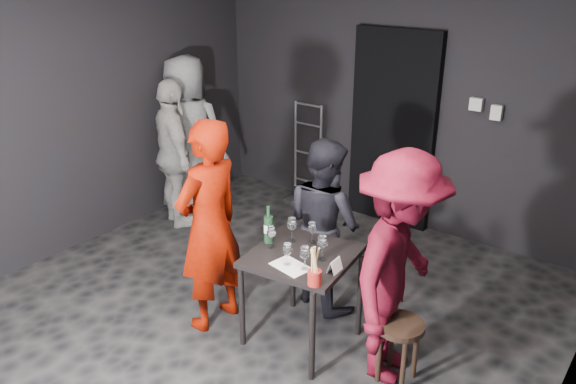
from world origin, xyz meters
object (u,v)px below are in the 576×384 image
Objects in this scene: wine_bottle at (269,228)px; breadstick_cup at (315,267)px; stool at (399,335)px; bystander_cream at (174,150)px; woman_black at (324,226)px; tasting_table at (302,265)px; hand_truck at (306,184)px; man_maroon at (399,258)px; server_red at (209,213)px; bystander_grey at (187,121)px.

wine_bottle reaches higher than breadstick_cup.
bystander_cream is at bearing 165.13° from stool.
tasting_table is at bearing 124.48° from woman_black.
hand_truck is 2.60m from wine_bottle.
man_maroon is at bearing 169.18° from woman_black.
server_red is at bearing 172.82° from bystander_cream.
server_red is 1.05× the size of man_maroon.
stool is (2.32, -2.16, 0.15)m from hand_truck.
server_red is at bearing -150.77° from wine_bottle.
hand_truck is 1.68m from bystander_cream.
stool is 1.63m from server_red.
server_red reaches higher than bystander_cream.
man_maroon is at bearing 5.11° from wine_bottle.
server_red is at bearing 94.40° from man_maroon.
man_maroon is 1.04m from wine_bottle.
woman_black is (0.53, 0.78, -0.26)m from server_red.
bystander_cream reaches higher than tasting_table.
bystander_grey is (-1.76, 1.45, 0.11)m from server_red.
hand_truck is at bearing -92.92° from bystander_cream.
wine_bottle is (2.16, -1.23, -0.20)m from bystander_grey.
woman_black is 4.82× the size of breadstick_cup.
server_red is 6.58× the size of breadstick_cup.
bystander_cream is at bearing 8.61° from woman_black.
hand_truck is at bearing 137.02° from stool.
breadstick_cup reaches higher than tasting_table.
hand_truck is 0.86× the size of woman_black.
tasting_table is 0.38m from wine_bottle.
server_red reaches higher than woman_black.
server_red is 2.28m from bystander_grey.
hand_truck is 2.57× the size of stool.
bystander_grey is at bearing -127.53° from server_red.
bystander_cream reaches higher than breadstick_cup.
server_red is at bearing 176.48° from breadstick_cup.
tasting_table is at bearing 109.73° from server_red.
breadstick_cup is at bearing -43.13° from tasting_table.
hand_truck is 0.56× the size of bystander_grey.
server_red is at bearing -170.22° from stool.
wine_bottle is at bearing -176.28° from bystander_cream.
bystander_cream is (-0.77, -1.34, 0.64)m from hand_truck.
server_red is 1.47m from man_maroon.
tasting_table is at bearing 89.00° from man_maroon.
stool is 3.24m from bystander_cream.
stool is 0.22× the size of bystander_grey.
bystander_grey is (-0.16, 0.37, 0.21)m from bystander_cream.
hand_truck reaches higher than wine_bottle.
breadstick_cup is at bearing -176.65° from bystander_cream.
woman_black is 0.60m from wine_bottle.
bystander_grey is (-0.94, -0.97, 0.85)m from hand_truck.
tasting_table is 0.39× the size of server_red.
stool is 1.15m from woman_black.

